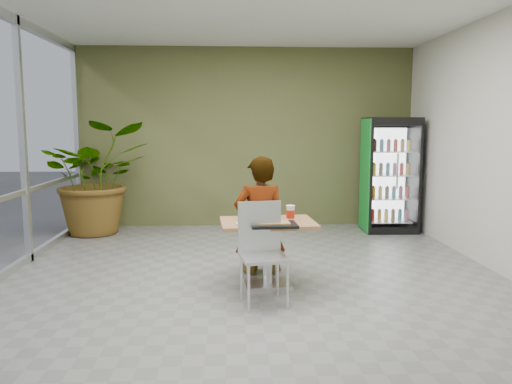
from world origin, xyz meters
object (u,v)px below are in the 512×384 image
chair_near (262,244)px  potted_plant (96,178)px  dining_table (268,240)px  cafeteria_tray (274,225)px  beverage_fridge (390,175)px  soda_cup (290,213)px  chair_far (261,231)px  seated_woman (260,227)px

chair_near → potted_plant: bearing=117.4°
dining_table → cafeteria_tray: cafeteria_tray is taller
beverage_fridge → dining_table: bearing=-127.0°
dining_table → potted_plant: potted_plant is taller
dining_table → soda_cup: (0.26, 0.00, 0.30)m
chair_near → chair_far: bearing=78.0°
chair_near → beverage_fridge: size_ratio=0.53×
chair_far → seated_woman: seated_woman is taller
seated_woman → chair_far: bearing=95.4°
soda_cup → cafeteria_tray: 0.37m
cafeteria_tray → potted_plant: (-2.71, 3.29, 0.18)m
dining_table → potted_plant: 4.04m
soda_cup → potted_plant: (-2.92, 3.00, 0.11)m
soda_cup → beverage_fridge: 3.58m
cafeteria_tray → potted_plant: size_ratio=0.26×
chair_far → potted_plant: potted_plant is taller
dining_table → seated_woman: (-0.06, 0.54, 0.04)m
soda_cup → cafeteria_tray: (-0.21, -0.29, -0.07)m
beverage_fridge → potted_plant: beverage_fridge is taller
cafeteria_tray → potted_plant: 4.27m
dining_table → beverage_fridge: bearing=51.5°
chair_near → seated_woman: bearing=78.6°
chair_near → soda_cup: size_ratio=5.87×
dining_table → seated_woman: size_ratio=0.62×
seated_woman → potted_plant: potted_plant is taller
beverage_fridge → cafeteria_tray: bearing=-123.9°
chair_near → seated_woman: size_ratio=0.59×
chair_far → chair_near: chair_near is taller
potted_plant → cafeteria_tray: bearing=-50.6°
cafeteria_tray → dining_table: bearing=98.1°
seated_woman → soda_cup: bearing=115.0°
chair_near → potted_plant: potted_plant is taller
soda_cup → chair_far: bearing=121.5°
dining_table → seated_woman: seated_woman is taller
dining_table → potted_plant: bearing=131.6°
cafeteria_tray → beverage_fridge: size_ratio=0.25×
chair_far → soda_cup: soda_cup is taller
chair_far → beverage_fridge: size_ratio=0.47×
chair_far → cafeteria_tray: size_ratio=1.87×
soda_cup → potted_plant: potted_plant is taller
dining_table → chair_near: chair_near is taller
dining_table → chair_near: (-0.10, -0.47, 0.07)m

